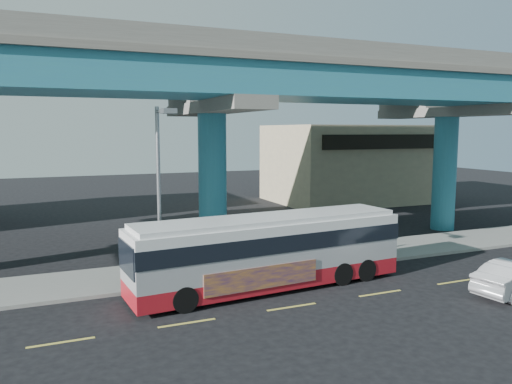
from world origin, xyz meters
name	(u,v)px	position (x,y,z in m)	size (l,w,h in m)	color
ground	(288,304)	(0.00, 0.00, 0.00)	(120.00, 120.00, 0.00)	black
sidewalk	(236,266)	(0.00, 5.50, 0.07)	(70.00, 4.00, 0.15)	gray
lane_markings	(292,307)	(0.00, -0.30, 0.01)	(58.00, 0.12, 0.01)	#D8C64C
viaduct	(211,80)	(0.00, 9.11, 9.14)	(52.00, 12.40, 11.70)	teal
building_beige	(350,163)	(18.00, 22.98, 3.51)	(14.00, 10.23, 7.00)	tan
transit_bus	(269,249)	(0.20, 2.15, 1.65)	(11.91, 3.44, 3.02)	maroon
street_lamp	(161,171)	(-3.95, 3.45, 4.93)	(0.50, 2.41, 7.32)	gray
stop_sign	(311,224)	(3.32, 4.18, 2.13)	(0.82, 0.09, 2.72)	gray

